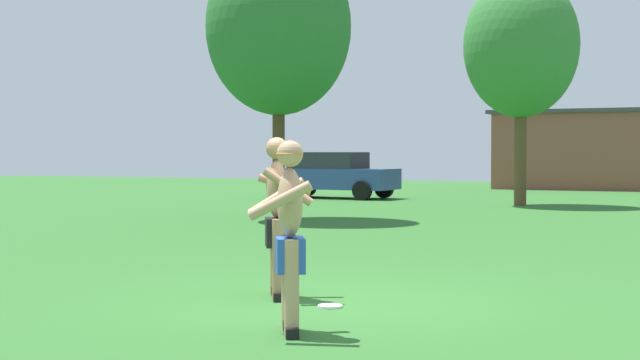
% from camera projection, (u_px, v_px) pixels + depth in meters
% --- Properties ---
extents(ground_plane, '(80.00, 80.00, 0.00)m').
position_uv_depth(ground_plane, '(330.00, 303.00, 9.49)').
color(ground_plane, '#2D6628').
extents(player_with_cap, '(0.74, 0.78, 1.68)m').
position_uv_depth(player_with_cap, '(289.00, 227.00, 7.89)').
color(player_with_cap, black).
rests_on(player_with_cap, ground_plane).
extents(player_in_black, '(0.80, 0.73, 1.73)m').
position_uv_depth(player_in_black, '(278.00, 213.00, 9.83)').
color(player_in_black, black).
rests_on(player_in_black, ground_plane).
extents(frisbee, '(0.25, 0.25, 0.03)m').
position_uv_depth(frisbee, '(330.00, 306.00, 9.23)').
color(frisbee, white).
rests_on(frisbee, ground_plane).
extents(car_blue_near_post, '(4.41, 2.25, 1.58)m').
position_uv_depth(car_blue_near_post, '(332.00, 174.00, 31.45)').
color(car_blue_near_post, '#2D478C').
rests_on(car_blue_near_post, ground_plane).
extents(tree_right_field, '(3.38, 3.38, 6.86)m').
position_uv_depth(tree_right_field, '(521.00, 46.00, 26.93)').
color(tree_right_field, brown).
rests_on(tree_right_field, ground_plane).
extents(tree_behind_players, '(3.39, 3.39, 6.56)m').
position_uv_depth(tree_behind_players, '(278.00, 27.00, 21.30)').
color(tree_behind_players, '#4C3823').
rests_on(tree_behind_players, ground_plane).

